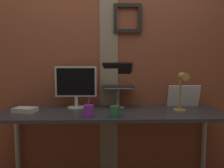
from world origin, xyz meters
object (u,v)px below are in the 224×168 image
(whiteboard_panel, at_px, (184,96))
(coffee_mug, at_px, (115,111))
(laptop, at_px, (118,79))
(monitor, at_px, (76,84))
(desk_lamp, at_px, (182,88))
(pen_cup, at_px, (89,111))

(whiteboard_panel, relative_size, coffee_mug, 2.76)
(laptop, bearing_deg, monitor, -170.63)
(laptop, distance_m, coffee_mug, 0.53)
(monitor, distance_m, laptop, 0.43)
(desk_lamp, height_order, pen_cup, desk_lamp)
(monitor, relative_size, pen_cup, 2.41)
(whiteboard_panel, height_order, pen_cup, whiteboard_panel)
(laptop, relative_size, pen_cup, 1.83)
(laptop, height_order, desk_lamp, laptop)
(desk_lamp, bearing_deg, coffee_mug, -165.74)
(desk_lamp, xyz_separation_m, pen_cup, (-0.84, -0.16, -0.18))
(desk_lamp, bearing_deg, monitor, 166.28)
(laptop, height_order, whiteboard_panel, laptop)
(whiteboard_panel, distance_m, coffee_mug, 0.85)
(pen_cup, bearing_deg, desk_lamp, 10.61)
(whiteboard_panel, distance_m, desk_lamp, 0.32)
(coffee_mug, bearing_deg, desk_lamp, 14.26)
(whiteboard_panel, distance_m, pen_cup, 1.04)
(whiteboard_panel, xyz_separation_m, desk_lamp, (-0.11, -0.27, 0.12))
(monitor, xyz_separation_m, laptop, (0.42, 0.07, 0.04))
(desk_lamp, xyz_separation_m, coffee_mug, (-0.62, -0.16, -0.18))
(monitor, bearing_deg, coffee_mug, -46.78)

